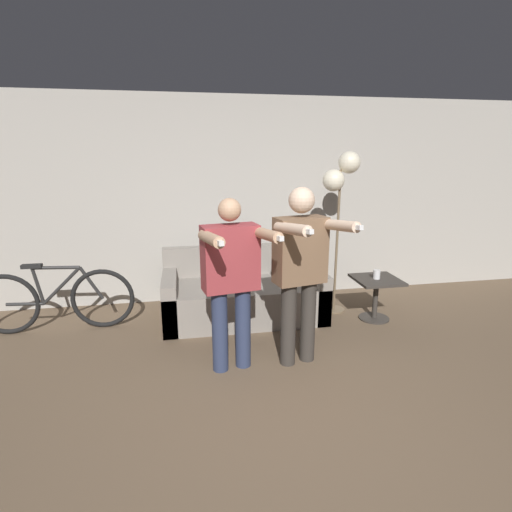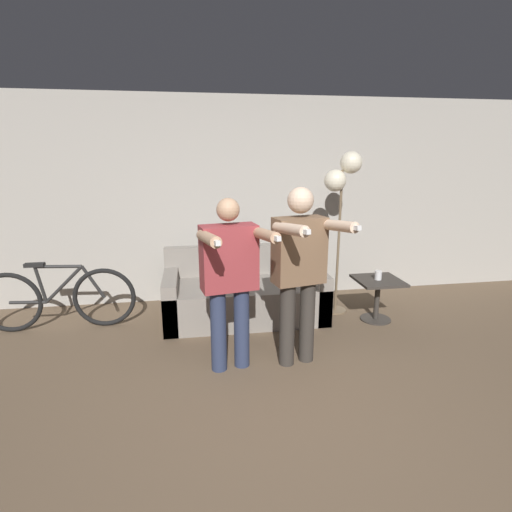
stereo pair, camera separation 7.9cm
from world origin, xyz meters
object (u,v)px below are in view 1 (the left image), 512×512
object	(u,v)px
bicycle	(55,300)
cat	(244,238)
person_left	(231,274)
floor_lamp	(341,181)
side_table	(376,290)
person_right	(301,265)
couch	(243,295)
cup	(377,274)

from	to	relation	value
bicycle	cat	bearing A→B (deg)	9.53
bicycle	person_left	bearing A→B (deg)	-32.70
floor_lamp	side_table	xyz separation A→B (m)	(0.37, -0.34, -1.23)
person_left	cat	bearing A→B (deg)	67.26
person_right	side_table	distance (m)	1.54
person_right	floor_lamp	world-z (taller)	floor_lamp
person_left	side_table	bearing A→B (deg)	14.35
couch	bicycle	world-z (taller)	couch
person_left	floor_lamp	distance (m)	1.95
side_table	bicycle	xyz separation A→B (m)	(-3.58, 0.34, -0.01)
couch	floor_lamp	bearing A→B (deg)	-0.99
couch	cat	xyz separation A→B (m)	(0.06, 0.34, 0.62)
cat	side_table	bearing A→B (deg)	-25.78
floor_lamp	side_table	bearing A→B (deg)	-42.68
person_left	cat	xyz separation A→B (m)	(0.34, 1.51, -0.01)
person_right	side_table	world-z (taller)	person_right
side_table	bicycle	size ratio (longest dim) A/B	0.30
person_left	couch	bearing A→B (deg)	66.59
person_right	floor_lamp	size ratio (longest dim) A/B	0.85
cat	bicycle	distance (m)	2.23
person_right	cup	distance (m)	1.47
side_table	floor_lamp	bearing A→B (deg)	137.32
person_left	bicycle	distance (m)	2.20
couch	person_left	size ratio (longest dim) A/B	1.20
couch	person_right	distance (m)	1.39
couch	bicycle	bearing A→B (deg)	-179.55
floor_lamp	cup	world-z (taller)	floor_lamp
person_left	person_right	world-z (taller)	person_right
person_right	bicycle	distance (m)	2.74
person_right	bicycle	size ratio (longest dim) A/B	0.98
couch	floor_lamp	size ratio (longest dim) A/B	0.96
couch	cat	distance (m)	0.71
cup	bicycle	distance (m)	3.59
floor_lamp	cup	size ratio (longest dim) A/B	18.48
floor_lamp	cup	distance (m)	1.15
couch	person_left	world-z (taller)	person_left
cup	side_table	bearing A→B (deg)	18.78
bicycle	person_right	bearing A→B (deg)	-25.50
side_table	cup	bearing A→B (deg)	-161.22
couch	floor_lamp	world-z (taller)	floor_lamp
couch	side_table	distance (m)	1.55
person_right	cup	bearing A→B (deg)	23.14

